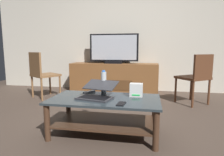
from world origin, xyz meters
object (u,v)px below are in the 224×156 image
at_px(tv_remote, 89,92).
at_px(cell_phone, 121,104).
at_px(router_box, 136,90).
at_px(water_bottle_near, 104,83).
at_px(side_chair, 42,72).
at_px(media_cabinet, 114,78).
at_px(dining_chair, 196,76).
at_px(laptop, 97,92).
at_px(coffee_table, 105,109).
at_px(television, 114,49).

bearing_deg(tv_remote, cell_phone, -10.90).
bearing_deg(router_box, water_bottle_near, 170.28).
xyz_separation_m(side_chair, water_bottle_near, (1.49, -1.16, 0.05)).
distance_m(media_cabinet, side_chair, 1.52).
relative_size(dining_chair, laptop, 1.90).
bearing_deg(tv_remote, media_cabinet, 124.01).
height_order(laptop, water_bottle_near, water_bottle_near).
height_order(coffee_table, dining_chair, dining_chair).
height_order(coffee_table, media_cabinet, media_cabinet).
relative_size(television, side_chair, 1.20).
bearing_deg(media_cabinet, laptop, -84.73).
relative_size(media_cabinet, water_bottle_near, 6.73).
bearing_deg(television, water_bottle_near, -83.40).
bearing_deg(water_bottle_near, cell_phone, -57.25).
height_order(dining_chair, laptop, dining_chair).
bearing_deg(television, tv_remote, -88.77).
height_order(media_cabinet, dining_chair, dining_chair).
height_order(dining_chair, cell_phone, dining_chair).
bearing_deg(laptop, cell_phone, -35.66).
xyz_separation_m(side_chair, router_box, (1.88, -1.22, -0.01)).
height_order(media_cabinet, laptop, media_cabinet).
distance_m(side_chair, cell_phone, 2.37).
xyz_separation_m(water_bottle_near, cell_phone, (0.27, -0.42, -0.13)).
xyz_separation_m(television, laptop, (0.20, -2.17, -0.47)).
distance_m(coffee_table, television, 2.30).
xyz_separation_m(side_chair, cell_phone, (1.76, -1.58, -0.08)).
bearing_deg(side_chair, tv_remote, -41.29).
xyz_separation_m(coffee_table, media_cabinet, (-0.29, 2.20, 0.03)).
distance_m(water_bottle_near, cell_phone, 0.52).
bearing_deg(media_cabinet, cell_phone, -78.28).
bearing_deg(television, laptop, -84.68).
xyz_separation_m(media_cabinet, laptop, (0.20, -2.19, 0.15)).
distance_m(cell_phone, tv_remote, 0.63).
distance_m(media_cabinet, cell_phone, 2.46).
bearing_deg(media_cabinet, water_bottle_near, -83.47).
relative_size(coffee_table, water_bottle_near, 4.20).
bearing_deg(tv_remote, dining_chair, 71.50).
distance_m(media_cabinet, laptop, 2.21).
bearing_deg(dining_chair, water_bottle_near, -137.23).
height_order(television, laptop, television).
distance_m(television, cell_phone, 2.49).
bearing_deg(cell_phone, coffee_table, 142.47).
xyz_separation_m(router_box, water_bottle_near, (-0.39, 0.07, 0.06)).
bearing_deg(cell_phone, television, 108.27).
height_order(router_box, tv_remote, router_box).
relative_size(media_cabinet, television, 1.80).
height_order(television, cell_phone, television).
height_order(television, router_box, television).
bearing_deg(tv_remote, water_bottle_near, 28.41).
bearing_deg(side_chair, coffee_table, -41.64).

